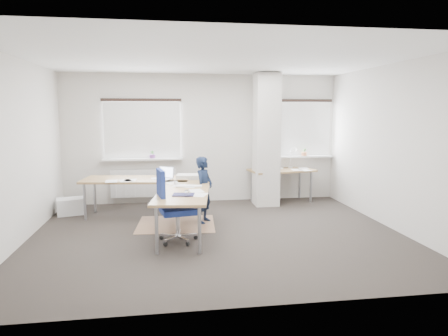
{
  "coord_description": "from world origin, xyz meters",
  "views": [
    {
      "loc": [
        -0.82,
        -6.27,
        1.99
      ],
      "look_at": [
        0.24,
        0.9,
        0.97
      ],
      "focal_mm": 32.0,
      "sensor_mm": 36.0,
      "label": 1
    }
  ],
  "objects": [
    {
      "name": "task_chair",
      "position": [
        -0.7,
        -0.29,
        0.32
      ],
      "size": [
        0.63,
        0.62,
        1.13
      ],
      "rotation": [
        0.0,
        0.0,
        0.18
      ],
      "color": "navy",
      "rests_on": "ground"
    },
    {
      "name": "person",
      "position": [
        -0.15,
        0.74,
        0.6
      ],
      "size": [
        0.46,
        0.52,
        1.2
      ],
      "primitive_type": "imported",
      "rotation": [
        0.0,
        0.0,
        1.06
      ],
      "color": "black",
      "rests_on": "ground"
    },
    {
      "name": "desk_main",
      "position": [
        -0.91,
        0.72,
        0.69
      ],
      "size": [
        2.41,
        2.9,
        0.96
      ],
      "rotation": [
        0.0,
        0.0,
        -0.13
      ],
      "color": "olive",
      "rests_on": "ground"
    },
    {
      "name": "ground",
      "position": [
        0.0,
        0.0,
        0.0
      ],
      "size": [
        6.0,
        6.0,
        0.0
      ],
      "primitive_type": "plane",
      "color": "#2A2522",
      "rests_on": "ground"
    },
    {
      "name": "room_shell",
      "position": [
        0.18,
        0.45,
        1.75
      ],
      "size": [
        6.04,
        5.04,
        2.82
      ],
      "color": "beige",
      "rests_on": "ground"
    },
    {
      "name": "desk_side",
      "position": [
        1.71,
        2.15,
        0.69
      ],
      "size": [
        1.5,
        0.93,
        1.22
      ],
      "rotation": [
        0.0,
        0.0,
        0.17
      ],
      "color": "olive",
      "rests_on": "ground"
    },
    {
      "name": "floor_mat",
      "position": [
        -0.66,
        0.68,
        0.0
      ],
      "size": [
        1.43,
        1.24,
        0.01
      ],
      "primitive_type": "cube",
      "rotation": [
        0.0,
        0.0,
        -0.07
      ],
      "color": "#946C50",
      "rests_on": "ground"
    },
    {
      "name": "white_crate",
      "position": [
        -2.67,
        1.7,
        0.16
      ],
      "size": [
        0.6,
        0.5,
        0.31
      ],
      "primitive_type": "cube",
      "rotation": [
        0.0,
        0.0,
        0.28
      ],
      "color": "white",
      "rests_on": "ground"
    }
  ]
}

